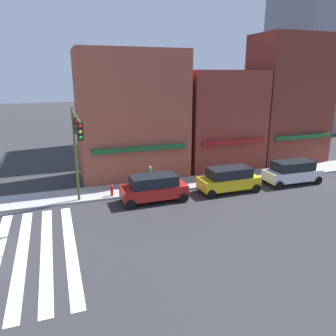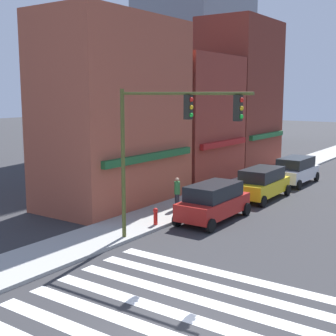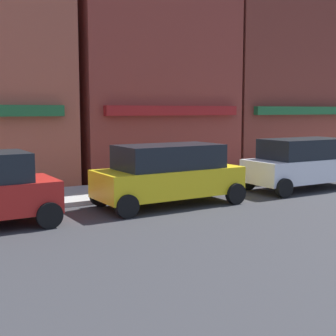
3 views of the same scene
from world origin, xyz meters
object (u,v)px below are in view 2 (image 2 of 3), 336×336
(suv_red, at_px, (214,201))
(fire_hydrant, at_px, (156,215))
(pedestrian_green_top, at_px, (177,193))
(traffic_signal, at_px, (164,133))
(suv_white, at_px, (296,170))
(suv_yellow, at_px, (262,183))

(suv_red, relative_size, fire_hydrant, 5.58)
(pedestrian_green_top, distance_m, fire_hydrant, 3.38)
(traffic_signal, xyz_separation_m, suv_red, (5.12, 0.51, -3.88))
(traffic_signal, height_order, suv_white, traffic_signal)
(traffic_signal, height_order, fire_hydrant, traffic_signal)
(suv_yellow, xyz_separation_m, fire_hydrant, (-8.84, 1.70, -0.42))
(suv_yellow, xyz_separation_m, pedestrian_green_top, (-5.61, 2.59, 0.04))
(suv_yellow, relative_size, fire_hydrant, 5.60)
(suv_yellow, distance_m, fire_hydrant, 9.01)
(suv_white, xyz_separation_m, pedestrian_green_top, (-11.63, 2.59, 0.04))
(traffic_signal, relative_size, pedestrian_green_top, 3.80)
(traffic_signal, distance_m, suv_white, 17.68)
(suv_yellow, bearing_deg, fire_hydrant, 168.64)
(suv_yellow, bearing_deg, pedestrian_green_top, 154.78)
(fire_hydrant, bearing_deg, suv_white, -6.53)
(fire_hydrant, bearing_deg, suv_red, -31.77)
(suv_red, height_order, suv_white, same)
(suv_red, height_order, suv_yellow, same)
(suv_red, distance_m, fire_hydrant, 3.26)
(traffic_signal, height_order, pedestrian_green_top, traffic_signal)
(traffic_signal, bearing_deg, pedestrian_green_top, 28.90)
(traffic_signal, distance_m, pedestrian_green_top, 7.47)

